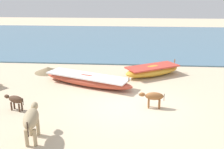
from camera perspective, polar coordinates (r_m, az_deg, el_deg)
ground at (r=10.30m, az=3.48°, el=-6.97°), size 80.00×80.00×0.00m
sea_water at (r=25.85m, az=4.28°, el=7.98°), size 60.00×20.00×0.08m
fishing_boat_3 at (r=14.09m, az=9.00°, el=0.92°), size 3.41×2.70×0.75m
fishing_boat_5 at (r=12.53m, az=-5.57°, el=-1.14°), size 4.83×2.76×0.71m
cow_adult_dun at (r=8.11m, az=-17.52°, el=-9.39°), size 0.65×1.48×0.97m
calf_near_brown at (r=10.07m, az=9.21°, el=-4.90°), size 0.99×0.30×0.64m
calf_far_dark at (r=10.41m, az=-20.77°, el=-5.30°), size 0.90×0.47×0.60m
debris_pile_1 at (r=15.01m, az=-14.10°, el=1.05°), size 1.83×1.83×0.31m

